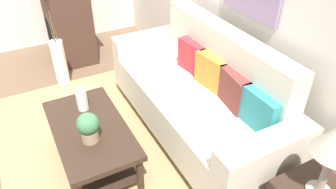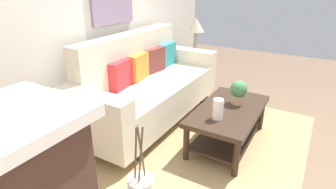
{
  "view_description": "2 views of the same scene",
  "coord_description": "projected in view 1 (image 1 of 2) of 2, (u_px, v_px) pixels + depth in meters",
  "views": [
    {
      "loc": [
        2.36,
        -0.03,
        2.26
      ],
      "look_at": [
        0.38,
        1.01,
        0.69
      ],
      "focal_mm": 34.55,
      "sensor_mm": 36.0,
      "label": 1
    },
    {
      "loc": [
        -2.36,
        -0.38,
        1.67
      ],
      "look_at": [
        0.05,
        1.03,
        0.49
      ],
      "focal_mm": 28.95,
      "sensor_mm": 36.0,
      "label": 2
    }
  ],
  "objects": [
    {
      "name": "floor_vase_branch_a",
      "position": [
        52.0,
        28.0,
        3.69
      ],
      "size": [
        0.05,
        0.02,
        0.36
      ],
      "primitive_type": "cylinder",
      "rotation": [
        -0.03,
        -0.11,
        0.0
      ],
      "color": "brown",
      "rests_on": "floor_vase"
    },
    {
      "name": "floor_vase",
      "position": [
        60.0,
        63.0,
        3.97
      ],
      "size": [
        0.16,
        0.16,
        0.58
      ],
      "primitive_type": "cylinder",
      "color": "white",
      "rests_on": "ground_plane"
    },
    {
      "name": "potted_plant_tabletop",
      "position": [
        88.0,
        127.0,
        2.57
      ],
      "size": [
        0.18,
        0.18,
        0.26
      ],
      "color": "tan",
      "rests_on": "coffee_table"
    },
    {
      "name": "throw_pillow_orange",
      "position": [
        212.0,
        72.0,
        3.05
      ],
      "size": [
        0.37,
        0.17,
        0.32
      ],
      "primitive_type": "cube",
      "rotation": [
        0.0,
        0.0,
        0.13
      ],
      "color": "orange",
      "rests_on": "couch"
    },
    {
      "name": "floor_vase_branch_b",
      "position": [
        53.0,
        27.0,
        3.71
      ],
      "size": [
        0.01,
        0.04,
        0.36
      ],
      "primitive_type": "cylinder",
      "rotation": [
        0.08,
        0.0,
        0.0
      ],
      "color": "brown",
      "rests_on": "floor_vase"
    },
    {
      "name": "floor_vase_branch_c",
      "position": [
        50.0,
        27.0,
        3.7
      ],
      "size": [
        0.05,
        0.03,
        0.36
      ],
      "primitive_type": "cylinder",
      "rotation": [
        0.05,
        0.1,
        0.0
      ],
      "color": "brown",
      "rests_on": "floor_vase"
    },
    {
      "name": "throw_pillow_maroon",
      "position": [
        234.0,
        90.0,
        2.8
      ],
      "size": [
        0.37,
        0.17,
        0.32
      ],
      "primitive_type": "cube",
      "rotation": [
        0.0,
        0.0,
        -0.13
      ],
      "color": "brown",
      "rests_on": "couch"
    },
    {
      "name": "couch",
      "position": [
        199.0,
        97.0,
        3.14
      ],
      "size": [
        2.18,
        0.84,
        1.08
      ],
      "color": "beige",
      "rests_on": "ground_plane"
    },
    {
      "name": "coffee_table",
      "position": [
        91.0,
        137.0,
        2.85
      ],
      "size": [
        1.1,
        0.6,
        0.43
      ],
      "color": "#332319",
      "rests_on": "ground_plane"
    },
    {
      "name": "tabletop_vase",
      "position": [
        82.0,
        100.0,
        2.93
      ],
      "size": [
        0.1,
        0.1,
        0.2
      ],
      "primitive_type": "cylinder",
      "color": "white",
      "rests_on": "coffee_table"
    },
    {
      "name": "ground_plane",
      "position": [
        53.0,
        163.0,
        3.02
      ],
      "size": [
        9.22,
        9.22,
        0.0
      ],
      "primitive_type": "plane",
      "color": "brown"
    },
    {
      "name": "throw_pillow_crimson",
      "position": [
        193.0,
        57.0,
        3.29
      ],
      "size": [
        0.37,
        0.16,
        0.32
      ],
      "primitive_type": "cube",
      "rotation": [
        0.0,
        0.0,
        0.12
      ],
      "color": "red",
      "rests_on": "couch"
    },
    {
      "name": "area_rug",
      "position": [
        105.0,
        145.0,
        3.2
      ],
      "size": [
        2.64,
        1.9,
        0.01
      ],
      "primitive_type": "cube",
      "color": "#A38456",
      "rests_on": "ground_plane"
    },
    {
      "name": "throw_pillow_teal",
      "position": [
        260.0,
        111.0,
        2.56
      ],
      "size": [
        0.36,
        0.13,
        0.32
      ],
      "primitive_type": "cube",
      "rotation": [
        0.0,
        0.0,
        0.02
      ],
      "color": "teal",
      "rests_on": "couch"
    },
    {
      "name": "fireplace",
      "position": [
        67.0,
        16.0,
        4.44
      ],
      "size": [
        1.02,
        0.58,
        1.16
      ],
      "color": "#472D23",
      "rests_on": "ground_plane"
    }
  ]
}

